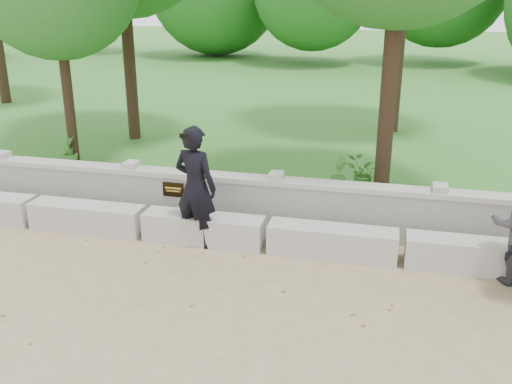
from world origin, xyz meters
TOP-DOWN VIEW (x-y plane):
  - ground at (0.00, 0.00)m, footprint 80.00×80.00m
  - lawn at (0.00, 14.00)m, footprint 40.00×22.00m
  - concrete_bench at (0.00, 1.90)m, footprint 11.90×0.45m
  - parapet_wall at (0.00, 2.60)m, footprint 12.50×0.35m
  - man_main at (0.93, 1.80)m, footprint 0.78×0.71m
  - shrub_b at (2.84, 4.14)m, footprint 0.32×0.37m
  - shrub_c at (3.26, 4.30)m, footprint 0.68×0.64m
  - shrub_d at (-2.76, 4.37)m, footprint 0.46×0.46m

SIDE VIEW (x-z plane):
  - ground at x=0.00m, z-range 0.00..0.00m
  - lawn at x=0.00m, z-range 0.00..0.25m
  - concrete_bench at x=0.00m, z-range 0.00..0.45m
  - parapet_wall at x=0.00m, z-range 0.01..0.91m
  - shrub_c at x=3.26m, z-range 0.25..0.85m
  - shrub_d at x=-2.76m, z-range 0.25..0.86m
  - shrub_b at x=2.84m, z-range 0.25..0.87m
  - man_main at x=0.93m, z-range 0.00..1.89m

